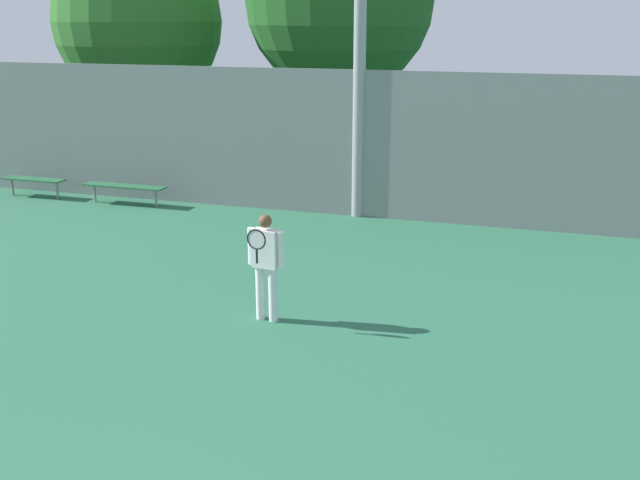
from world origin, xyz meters
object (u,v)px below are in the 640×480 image
tennis_player (266,261)px  bench_adjacent_court (34,180)px  bench_courtside_far (124,187)px  tree_green_broad (138,22)px

tennis_player → bench_adjacent_court: bearing=152.9°
bench_courtside_far → bench_adjacent_court: bearing=180.0°
tennis_player → bench_adjacent_court: (-8.68, 5.77, -0.51)m
bench_courtside_far → tree_green_broad: (-2.46, 5.29, 3.86)m
bench_adjacent_court → tree_green_broad: tree_green_broad is taller
bench_adjacent_court → tennis_player: bearing=-33.6°
tennis_player → bench_adjacent_court: size_ratio=0.98×
tennis_player → tree_green_broad: size_ratio=0.24×
bench_adjacent_court → tree_green_broad: (0.19, 5.29, 3.86)m
bench_adjacent_court → tree_green_broad: size_ratio=0.25×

